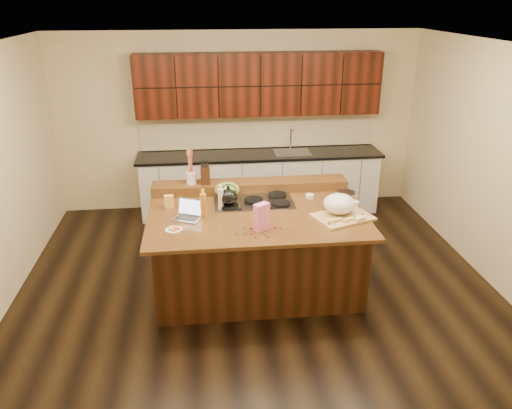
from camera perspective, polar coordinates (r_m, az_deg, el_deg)
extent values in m
cube|color=black|center=(5.98, 0.05, -9.10)|extent=(5.50, 5.00, 0.01)
cube|color=silver|center=(5.09, 0.07, 17.74)|extent=(5.50, 5.00, 0.01)
cube|color=beige|center=(7.78, -2.05, 9.39)|extent=(5.50, 0.01, 2.70)
cube|color=beige|center=(3.17, 5.30, -12.07)|extent=(5.50, 0.01, 2.70)
cube|color=beige|center=(6.31, 25.85, 3.85)|extent=(0.01, 5.00, 2.70)
cube|color=black|center=(5.75, 0.06, -5.34)|extent=(2.22, 1.42, 0.88)
cube|color=black|center=(5.55, 0.06, -1.15)|extent=(2.40, 1.60, 0.04)
cube|color=black|center=(6.17, -0.68, 2.16)|extent=(2.40, 0.30, 0.12)
cube|color=gray|center=(5.82, -0.28, 0.27)|extent=(0.92, 0.52, 0.02)
cylinder|color=black|center=(5.91, -3.31, 0.83)|extent=(0.22, 0.22, 0.03)
cylinder|color=black|center=(5.96, 2.46, 1.07)|extent=(0.22, 0.22, 0.03)
cylinder|color=black|center=(5.67, -3.15, -0.15)|extent=(0.22, 0.22, 0.03)
cylinder|color=black|center=(5.73, 2.85, 0.11)|extent=(0.22, 0.22, 0.03)
cylinder|color=black|center=(5.81, -0.28, 0.47)|extent=(0.22, 0.22, 0.03)
cube|color=silver|center=(7.75, 0.45, 2.39)|extent=(3.60, 0.62, 0.90)
cube|color=black|center=(7.60, 0.46, 5.71)|extent=(3.70, 0.66, 0.04)
cube|color=gray|center=(7.67, 4.19, 5.93)|extent=(0.55, 0.42, 0.01)
cylinder|color=gray|center=(7.79, 3.99, 7.61)|extent=(0.02, 0.02, 0.36)
cube|color=black|center=(7.51, 0.34, 13.58)|extent=(3.60, 0.34, 0.90)
cube|color=beige|center=(7.82, 0.19, 8.34)|extent=(3.60, 0.03, 0.50)
ellipsoid|color=black|center=(5.62, -3.18, 0.87)|extent=(0.23, 0.23, 0.18)
ellipsoid|color=olive|center=(5.87, -3.33, 1.71)|extent=(0.37, 0.37, 0.16)
cube|color=#B7B7BC|center=(5.44, -7.89, -1.62)|extent=(0.34, 0.30, 0.01)
cube|color=black|center=(5.43, -7.90, -1.54)|extent=(0.27, 0.20, 0.00)
cube|color=#B7B7BC|center=(5.48, -7.51, -0.26)|extent=(0.28, 0.17, 0.18)
cube|color=silver|center=(5.47, -7.54, -0.28)|extent=(0.25, 0.15, 0.16)
cylinder|color=#BE7321|center=(5.42, -6.04, -0.11)|extent=(0.09, 0.09, 0.27)
cylinder|color=silver|center=(5.59, -4.04, 0.59)|extent=(0.08, 0.08, 0.25)
cube|color=tan|center=(5.49, 9.86, -1.42)|extent=(0.71, 0.61, 0.03)
ellipsoid|color=white|center=(5.51, 9.49, 0.09)|extent=(0.35, 0.35, 0.22)
cube|color=#EDD872|center=(5.33, 9.17, -1.79)|extent=(0.13, 0.03, 0.03)
cube|color=#EDD872|center=(5.36, 10.51, -1.72)|extent=(0.13, 0.03, 0.03)
cube|color=#EDD872|center=(5.40, 11.84, -1.64)|extent=(0.13, 0.03, 0.03)
cylinder|color=gray|center=(5.50, 11.24, -1.25)|extent=(0.23, 0.09, 0.01)
cylinder|color=white|center=(5.47, 11.71, -1.54)|extent=(0.13, 0.13, 0.04)
cylinder|color=white|center=(5.85, 11.21, 0.15)|extent=(0.13, 0.13, 0.04)
cylinder|color=white|center=(5.98, 6.17, 0.94)|extent=(0.12, 0.12, 0.04)
cylinder|color=#996B3F|center=(5.95, 10.19, 0.84)|extent=(0.28, 0.28, 0.09)
cone|color=silver|center=(5.27, 8.37, -2.15)|extent=(0.10, 0.10, 0.07)
cube|color=pink|center=(5.09, 0.63, -1.43)|extent=(0.18, 0.15, 0.29)
cylinder|color=white|center=(5.21, -9.38, -2.86)|extent=(0.20, 0.20, 0.01)
cube|color=gold|center=(5.74, -9.90, 0.33)|extent=(0.11, 0.09, 0.15)
cylinder|color=white|center=(6.10, -7.42, 3.02)|extent=(0.13, 0.13, 0.14)
cube|color=black|center=(6.08, -5.83, 3.42)|extent=(0.11, 0.18, 0.22)
ellipsoid|color=red|center=(5.05, -0.50, -3.36)|extent=(0.02, 0.02, 0.02)
ellipsoid|color=#198C26|center=(5.18, -0.35, -2.66)|extent=(0.02, 0.02, 0.02)
ellipsoid|color=red|center=(5.16, -0.62, -2.72)|extent=(0.02, 0.02, 0.02)
ellipsoid|color=#198C26|center=(5.17, -1.39, -2.71)|extent=(0.02, 0.02, 0.02)
ellipsoid|color=red|center=(5.20, 2.17, -2.57)|extent=(0.02, 0.02, 0.02)
ellipsoid|color=#198C26|center=(5.05, -1.33, -3.35)|extent=(0.02, 0.02, 0.02)
ellipsoid|color=red|center=(4.98, -0.04, -3.74)|extent=(0.02, 0.02, 0.02)
ellipsoid|color=#198C26|center=(5.18, 2.83, -2.69)|extent=(0.02, 0.02, 0.02)
ellipsoid|color=red|center=(5.11, 0.22, -2.99)|extent=(0.02, 0.02, 0.02)
ellipsoid|color=#198C26|center=(5.05, 1.06, -3.36)|extent=(0.02, 0.02, 0.02)
ellipsoid|color=red|center=(5.00, 1.33, -3.65)|extent=(0.02, 0.02, 0.02)
ellipsoid|color=#198C26|center=(5.05, -2.29, -3.38)|extent=(0.02, 0.02, 0.02)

